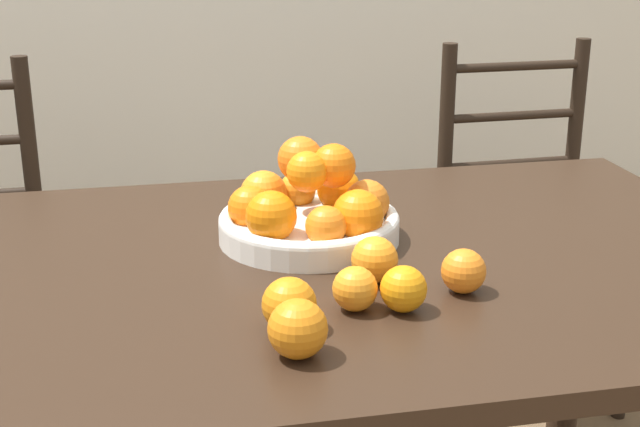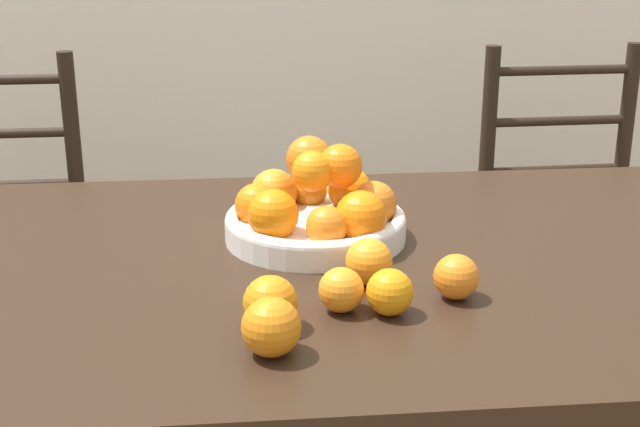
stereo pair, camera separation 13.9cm
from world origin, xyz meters
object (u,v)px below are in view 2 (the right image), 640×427
(orange_loose_0, at_px, (270,303))
(orange_loose_2, at_px, (455,277))
(orange_loose_4, at_px, (340,290))
(orange_loose_1, at_px, (368,262))
(orange_loose_5, at_px, (389,292))
(orange_loose_3, at_px, (270,327))
(fruit_bowl, at_px, (315,211))
(chair_right, at_px, (569,237))

(orange_loose_0, relative_size, orange_loose_2, 1.12)
(orange_loose_4, bearing_deg, orange_loose_0, -156.64)
(orange_loose_1, height_order, orange_loose_2, orange_loose_1)
(orange_loose_5, bearing_deg, orange_loose_3, -148.62)
(orange_loose_2, distance_m, orange_loose_5, 0.11)
(fruit_bowl, xyz_separation_m, orange_loose_0, (-0.09, -0.33, -0.01))
(orange_loose_5, bearing_deg, orange_loose_2, 22.77)
(orange_loose_2, xyz_separation_m, orange_loose_3, (-0.27, -0.15, 0.01))
(orange_loose_1, bearing_deg, orange_loose_2, -28.29)
(orange_loose_3, bearing_deg, chair_right, 53.14)
(fruit_bowl, xyz_separation_m, orange_loose_4, (0.01, -0.29, -0.02))
(orange_loose_4, height_order, orange_loose_5, orange_loose_5)
(fruit_bowl, distance_m, chair_right, 1.05)
(orange_loose_0, bearing_deg, orange_loose_3, -91.73)
(orange_loose_5, xyz_separation_m, chair_right, (0.65, 0.99, -0.31))
(orange_loose_0, xyz_separation_m, orange_loose_1, (0.15, 0.13, -0.00))
(fruit_bowl, bearing_deg, orange_loose_5, -76.32)
(fruit_bowl, distance_m, orange_loose_5, 0.31)
(orange_loose_0, xyz_separation_m, chair_right, (0.82, 1.02, -0.32))
(chair_right, bearing_deg, orange_loose_5, -125.00)
(orange_loose_0, relative_size, orange_loose_3, 0.97)
(chair_right, bearing_deg, orange_loose_0, -130.40)
(orange_loose_3, xyz_separation_m, orange_loose_5, (0.17, 0.10, -0.01))
(orange_loose_1, relative_size, chair_right, 0.07)
(orange_loose_1, distance_m, orange_loose_5, 0.11)
(orange_loose_1, bearing_deg, orange_loose_4, -120.06)
(fruit_bowl, bearing_deg, orange_loose_1, -72.86)
(orange_loose_3, bearing_deg, orange_loose_1, 53.48)
(fruit_bowl, bearing_deg, orange_loose_4, -88.26)
(fruit_bowl, xyz_separation_m, chair_right, (0.72, 0.69, -0.33))
(orange_loose_1, distance_m, orange_loose_2, 0.13)
(orange_loose_0, relative_size, orange_loose_4, 1.16)
(orange_loose_5, bearing_deg, orange_loose_0, -170.74)
(orange_loose_3, bearing_deg, orange_loose_0, 88.27)
(fruit_bowl, bearing_deg, orange_loose_3, -102.98)
(orange_loose_3, relative_size, chair_right, 0.08)
(orange_loose_1, relative_size, orange_loose_5, 1.07)
(orange_loose_2, bearing_deg, orange_loose_1, 151.71)
(orange_loose_1, xyz_separation_m, orange_loose_2, (0.12, -0.06, -0.00))
(orange_loose_0, bearing_deg, orange_loose_2, 14.68)
(orange_loose_2, height_order, orange_loose_3, orange_loose_3)
(orange_loose_0, bearing_deg, chair_right, 51.25)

